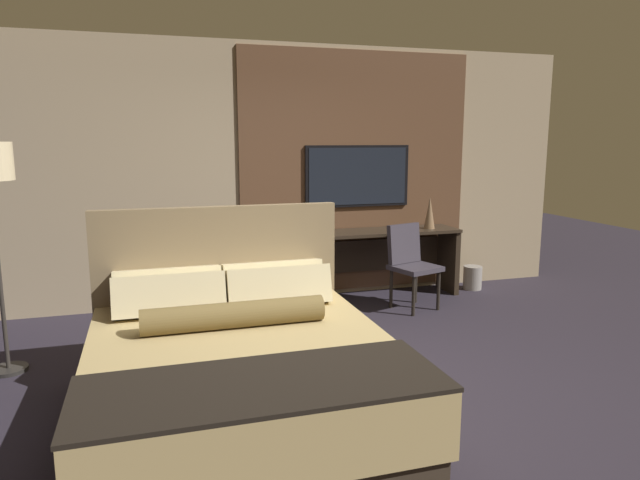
{
  "coord_description": "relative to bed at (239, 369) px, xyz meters",
  "views": [
    {
      "loc": [
        -1.28,
        -3.57,
        1.78
      ],
      "look_at": [
        0.12,
        1.03,
        0.93
      ],
      "focal_mm": 32.0,
      "sensor_mm": 36.0,
      "label": 1
    }
  ],
  "objects": [
    {
      "name": "vase_short",
      "position": [
        1.27,
        2.44,
        0.53
      ],
      "size": [
        0.09,
        0.09,
        0.24
      ],
      "color": "silver",
      "rests_on": "desk"
    },
    {
      "name": "bed",
      "position": [
        0.0,
        0.0,
        0.0
      ],
      "size": [
        1.84,
        2.09,
        1.28
      ],
      "color": "#33281E",
      "rests_on": "ground_plane"
    },
    {
      "name": "ground_plane",
      "position": [
        0.78,
        0.18,
        -0.36
      ],
      "size": [
        16.0,
        16.0,
        0.0
      ],
      "primitive_type": "plane",
      "color": "#28232D"
    },
    {
      "name": "tv",
      "position": [
        1.8,
        2.7,
        1.01
      ],
      "size": [
        1.23,
        0.04,
        0.69
      ],
      "color": "black"
    },
    {
      "name": "waste_bin",
      "position": [
        3.2,
        2.44,
        -0.22
      ],
      "size": [
        0.22,
        0.22,
        0.28
      ],
      "color": "gray",
      "rests_on": "ground_plane"
    },
    {
      "name": "desk_chair",
      "position": [
        2.13,
        1.98,
        0.18
      ],
      "size": [
        0.55,
        0.56,
        0.89
      ],
      "rotation": [
        0.0,
        0.0,
        0.31
      ],
      "color": "#38333D",
      "rests_on": "ground_plane"
    },
    {
      "name": "wall_back_tv_panel",
      "position": [
        0.93,
        2.77,
        1.04
      ],
      "size": [
        7.2,
        0.09,
        2.8
      ],
      "color": "tan",
      "rests_on": "ground_plane"
    },
    {
      "name": "desk",
      "position": [
        1.8,
        2.5,
        0.18
      ],
      "size": [
        2.19,
        0.49,
        0.77
      ],
      "color": "#2D2319",
      "rests_on": "ground_plane"
    },
    {
      "name": "vase_tall",
      "position": [
        2.58,
        2.42,
        0.6
      ],
      "size": [
        0.12,
        0.12,
        0.36
      ],
      "color": "#846647",
      "rests_on": "desk"
    }
  ]
}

